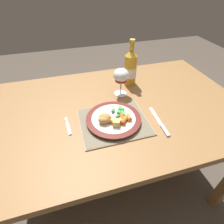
{
  "coord_description": "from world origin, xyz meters",
  "views": [
    {
      "loc": [
        -0.23,
        -0.7,
        1.32
      ],
      "look_at": [
        -0.05,
        -0.08,
        0.78
      ],
      "focal_mm": 28.0,
      "sensor_mm": 36.0,
      "label": 1
    }
  ],
  "objects_px": {
    "dining_table": "(117,119)",
    "table_knife": "(160,123)",
    "dinner_plate": "(114,119)",
    "wine_glass": "(121,76)",
    "fork": "(68,127)",
    "bottle": "(130,68)"
  },
  "relations": [
    {
      "from": "fork",
      "to": "dinner_plate",
      "type": "bearing_deg",
      "value": -5.5
    },
    {
      "from": "fork",
      "to": "table_knife",
      "type": "height_order",
      "value": "table_knife"
    },
    {
      "from": "dinner_plate",
      "to": "table_knife",
      "type": "xyz_separation_m",
      "value": [
        0.21,
        -0.08,
        -0.01
      ]
    },
    {
      "from": "bottle",
      "to": "dinner_plate",
      "type": "bearing_deg",
      "value": -122.25
    },
    {
      "from": "table_knife",
      "to": "wine_glass",
      "type": "height_order",
      "value": "wine_glass"
    },
    {
      "from": "dining_table",
      "to": "bottle",
      "type": "height_order",
      "value": "bottle"
    },
    {
      "from": "dining_table",
      "to": "table_knife",
      "type": "distance_m",
      "value": 0.26
    },
    {
      "from": "dinner_plate",
      "to": "fork",
      "type": "distance_m",
      "value": 0.21
    },
    {
      "from": "dinner_plate",
      "to": "dining_table",
      "type": "bearing_deg",
      "value": 64.25
    },
    {
      "from": "dining_table",
      "to": "fork",
      "type": "relative_size",
      "value": 11.14
    },
    {
      "from": "dining_table",
      "to": "wine_glass",
      "type": "relative_size",
      "value": 8.62
    },
    {
      "from": "dining_table",
      "to": "wine_glass",
      "type": "xyz_separation_m",
      "value": [
        0.05,
        0.11,
        0.2
      ]
    },
    {
      "from": "table_knife",
      "to": "bottle",
      "type": "xyz_separation_m",
      "value": [
        -0.01,
        0.39,
        0.1
      ]
    },
    {
      "from": "dinner_plate",
      "to": "fork",
      "type": "height_order",
      "value": "dinner_plate"
    },
    {
      "from": "fork",
      "to": "wine_glass",
      "type": "height_order",
      "value": "wine_glass"
    },
    {
      "from": "wine_glass",
      "to": "fork",
      "type": "bearing_deg",
      "value": -148.37
    },
    {
      "from": "dinner_plate",
      "to": "bottle",
      "type": "xyz_separation_m",
      "value": [
        0.2,
        0.32,
        0.09
      ]
    },
    {
      "from": "fork",
      "to": "wine_glass",
      "type": "bearing_deg",
      "value": 31.63
    },
    {
      "from": "dinner_plate",
      "to": "wine_glass",
      "type": "bearing_deg",
      "value": 63.82
    },
    {
      "from": "dining_table",
      "to": "fork",
      "type": "xyz_separation_m",
      "value": [
        -0.27,
        -0.09,
        0.09
      ]
    },
    {
      "from": "dining_table",
      "to": "bottle",
      "type": "bearing_deg",
      "value": 54.64
    },
    {
      "from": "table_knife",
      "to": "bottle",
      "type": "relative_size",
      "value": 0.76
    }
  ]
}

